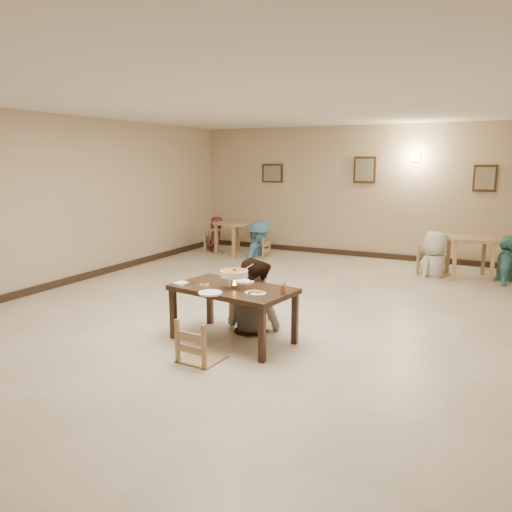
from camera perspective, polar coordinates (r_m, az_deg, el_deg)
The scene contains 31 objects.
floor at distance 7.40m, azimuth 1.17°, elevation -6.50°, with size 10.00×10.00×0.00m, color #C1B3A0.
ceiling at distance 7.11m, azimuth 1.27°, elevation 17.27°, with size 10.00×10.00×0.00m, color silver.
wall_back at distance 11.80m, azimuth 11.78°, elevation 7.18°, with size 10.00×10.00×0.00m, color tan.
wall_left at distance 9.52m, azimuth -21.21°, elevation 5.86°, with size 10.00×10.00×0.00m, color tan.
baseboard_back at distance 11.94m, azimuth 11.48°, elevation 0.27°, with size 8.00×0.06×0.12m, color black.
baseboard_left at distance 9.71m, azimuth -20.52°, elevation -2.62°, with size 0.06×10.00×0.12m, color black.
picture_a at distance 12.49m, azimuth 1.88°, elevation 9.43°, with size 0.55×0.04×0.45m.
picture_b at distance 11.71m, azimuth 12.30°, elevation 9.59°, with size 0.50×0.04×0.60m.
picture_c at distance 11.35m, azimuth 24.70°, elevation 8.07°, with size 0.45×0.04×0.55m.
wall_sconce at distance 11.49m, azimuth 17.78°, elevation 10.80°, with size 0.16×0.05×0.22m, color #FFD88C.
main_table at distance 6.12m, azimuth -2.65°, elevation -4.27°, with size 1.58×1.03×0.69m.
chair_far at distance 6.69m, azimuth -0.13°, elevation -4.42°, with size 0.42×0.42×0.89m.
chair_near at distance 5.60m, azimuth -6.29°, elevation -7.32°, with size 0.44×0.44×0.93m.
main_diner at distance 6.48m, azimuth -0.30°, elevation -0.24°, with size 0.93×0.73×1.92m, color gray.
curry_warmer at distance 6.01m, azimuth -2.50°, elevation -2.04°, with size 0.37×0.33×0.30m.
rice_plate_far at distance 6.32m, azimuth -1.45°, elevation -2.88°, with size 0.29×0.29×0.07m.
rice_plate_near at distance 5.80m, azimuth -5.25°, elevation -4.20°, with size 0.28×0.28×0.06m.
fried_plate at distance 5.75m, azimuth -0.10°, elevation -4.23°, with size 0.25×0.25×0.06m.
chili_dish at distance 6.19m, azimuth -5.95°, elevation -3.26°, with size 0.11×0.11×0.02m.
napkin_cutlery at distance 6.27m, azimuth -8.57°, elevation -3.13°, with size 0.17×0.25×0.03m.
drink_glass at distance 5.78m, azimuth 3.07°, elevation -3.72°, with size 0.07×0.07×0.14m.
bg_table_left at distance 11.79m, azimuth -2.31°, elevation 3.23°, with size 1.02×1.02×0.79m.
bg_table_right at distance 10.30m, azimuth 23.33°, elevation 1.23°, with size 0.96×0.96×0.78m.
bg_chair_ll at distance 12.18m, azimuth -4.74°, elevation 2.65°, with size 0.45×0.45×0.96m.
bg_chair_lr at distance 11.51m, azimuth 0.34°, elevation 2.02°, with size 0.42×0.42×0.88m.
bg_chair_rl at distance 10.31m, azimuth 19.76°, elevation 0.84°, with size 0.50×0.50×1.06m.
bg_chair_rr at distance 10.32m, azimuth 26.75°, elevation -0.09°, with size 0.43×0.43×0.92m.
bg_diner_a at distance 12.13m, azimuth -4.77°, elevation 4.49°, with size 0.64×0.42×1.75m, color #501C22.
bg_diner_b at distance 11.45m, azimuth 0.34°, elevation 4.05°, with size 1.10×0.63×1.70m, color teal.
bg_diner_c at distance 10.26m, azimuth 19.88°, elevation 2.67°, with size 0.84×0.55×1.72m, color silver.
bg_diner_d at distance 10.26m, azimuth 26.93°, elevation 2.08°, with size 1.00×0.42×1.70m, color teal.
Camera 1 is at (3.03, -6.38, 2.20)m, focal length 35.00 mm.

